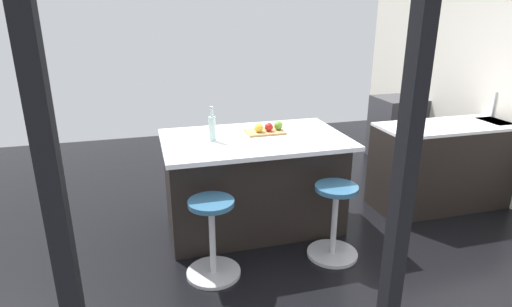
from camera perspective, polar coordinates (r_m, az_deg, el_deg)
ground_plane at (r=4.35m, az=2.63°, el=-9.08°), size 6.87×6.87×0.00m
window_panel_rear at (r=1.87m, az=30.26°, el=-16.63°), size 5.20×0.12×2.92m
interior_partition_left at (r=5.31m, az=31.11°, el=9.97°), size 0.12×5.29×2.92m
sink_cabinet at (r=5.20m, az=27.48°, el=-0.98°), size 2.28×0.60×1.19m
oven_range at (r=6.31m, az=18.48°, el=3.24°), size 0.60×0.61×0.88m
kitchen_island at (r=4.06m, az=-0.37°, el=-3.85°), size 1.68×1.05×0.93m
stool_by_window at (r=3.70m, az=10.56°, el=-9.30°), size 0.44×0.44×0.66m
stool_middle at (r=3.42m, az=-5.92°, el=-11.66°), size 0.44×0.44×0.66m
cutting_board at (r=4.00m, az=1.21°, el=2.97°), size 0.36×0.24×0.02m
apple_red at (r=3.98m, az=1.74°, el=3.61°), size 0.08×0.08×0.08m
apple_yellow at (r=3.95m, az=0.38°, el=3.51°), size 0.08×0.08×0.08m
apple_green at (r=4.03m, az=3.05°, el=3.83°), size 0.09×0.09×0.09m
water_bottle at (r=3.75m, az=-5.96°, el=3.54°), size 0.06×0.06×0.31m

